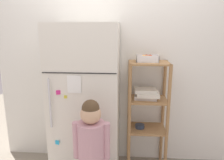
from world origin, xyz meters
name	(u,v)px	position (x,y,z in m)	size (l,w,h in m)	color
kitchen_wall_back	(113,74)	(0.00, 0.33, 1.09)	(2.79, 0.03, 2.17)	silver
refrigerator	(86,102)	(-0.28, 0.02, 0.84)	(0.71, 0.59, 1.67)	silver
child_standing	(91,143)	(-0.14, -0.47, 0.62)	(0.33, 0.25, 1.03)	#4E334E
pantry_shelf_unit	(147,104)	(0.39, 0.13, 0.79)	(0.44, 0.34, 1.27)	#9E7247
fruit_bin	(147,59)	(0.38, 0.13, 1.31)	(0.23, 0.15, 0.08)	white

